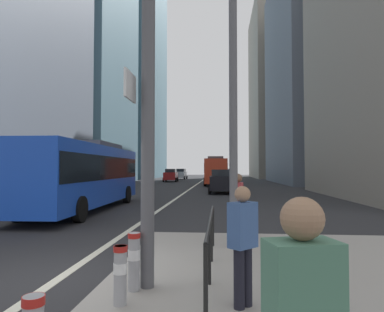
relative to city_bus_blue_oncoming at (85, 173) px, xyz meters
The scene contains 19 objects.
ground_plane 10.80m from the city_bus_blue_oncoming, 70.15° to the left, with size 160.00×160.00×0.00m, color #28282B.
lane_centre_line 20.42m from the city_bus_blue_oncoming, 79.76° to the left, with size 0.20×80.00×0.01m, color beige.
office_tower_left_mid 39.98m from the city_bus_blue_oncoming, 111.65° to the left, with size 10.21×17.76×47.10m, color slate.
office_tower_left_far 61.32m from the city_bus_blue_oncoming, 102.63° to the left, with size 11.32×24.36×50.69m, color slate.
office_tower_right_mid 41.01m from the city_bus_blue_oncoming, 57.82° to the left, with size 12.30×22.42×30.75m, color slate.
office_tower_right_far 64.44m from the city_bus_blue_oncoming, 70.66° to the left, with size 13.81×21.54×37.01m, color gray.
city_bus_blue_oncoming is the anchor object (origin of this frame).
city_bus_red_receding 26.61m from the city_bus_blue_oncoming, 77.08° to the left, with size 2.94×11.49×3.40m.
car_oncoming_mid 35.08m from the city_bus_blue_oncoming, 91.50° to the left, with size 2.17×4.51×1.94m.
car_receding_near 44.08m from the city_bus_blue_oncoming, 79.91° to the left, with size 2.15×4.45×1.94m.
car_receding_far 13.75m from the city_bus_blue_oncoming, 61.03° to the left, with size 2.06×4.30×1.94m.
car_oncoming_far 46.82m from the city_bus_blue_oncoming, 90.94° to the left, with size 2.20×4.45×1.94m.
traffic_signal_gantry 11.36m from the city_bus_blue_oncoming, 72.87° to the right, with size 6.42×0.65×6.00m.
street_lamp_post 10.95m from the city_bus_blue_oncoming, 48.30° to the right, with size 5.50×0.32×8.00m.
bollard_right 12.55m from the city_bus_blue_oncoming, 65.37° to the right, with size 0.20×0.20×0.81m.
bollard_back 12.06m from the city_bus_blue_oncoming, 64.04° to the right, with size 0.20×0.20×0.89m.
pedestrian_railing 11.69m from the city_bus_blue_oncoming, 56.59° to the right, with size 0.06×4.18×0.98m.
pedestrian_waiting 9.89m from the city_bus_blue_oncoming, 44.23° to the right, with size 0.31×0.42×1.75m.
pedestrian_far 13.25m from the city_bus_blue_oncoming, 58.53° to the right, with size 0.44×0.44×1.65m.
Camera 1 is at (2.99, -6.04, 2.05)m, focal length 31.73 mm.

